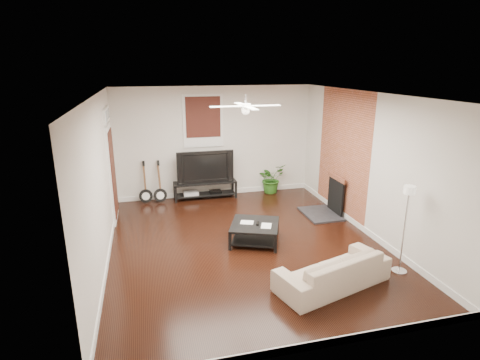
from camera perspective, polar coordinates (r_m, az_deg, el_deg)
The scene contains 14 objects.
room at distance 6.99m, azimuth 0.79°, elevation 1.05°, with size 5.01×6.01×2.81m.
brick_accent at distance 8.81m, azimuth 14.95°, elevation 3.76°, with size 0.02×2.20×2.80m, color #A35534.
fireplace at distance 8.93m, azimuth 12.88°, elevation -2.19°, with size 0.80×1.10×0.92m, color black.
window_back at distance 9.68m, azimuth -5.48°, elevation 8.67°, with size 1.00×0.06×1.30m, color #36100E.
door_left at distance 8.68m, azimuth -18.48°, elevation 2.26°, with size 0.08×1.00×2.50m, color white.
tv_stand at distance 9.88m, azimuth -5.16°, elevation -1.46°, with size 1.58×0.42×0.44m, color black.
tv at distance 9.72m, azimuth -5.28°, elevation 2.10°, with size 1.42×0.19×0.82m, color black.
coffee_table at distance 7.48m, azimuth 2.20°, elevation -7.80°, with size 0.89×0.89×0.37m, color black.
sofa at distance 6.23m, azimuth 13.57°, elevation -12.78°, with size 1.83×0.72×0.54m, color #BDA38D.
floor_lamp at distance 6.74m, azimuth 23.15°, elevation -6.83°, with size 0.25×0.25×1.50m, color white, non-canonical shape.
potted_plant at distance 10.27m, azimuth 4.63°, elevation 0.23°, with size 0.70×0.60×0.77m, color #29611B.
guitar_left at distance 9.66m, azimuth -13.90°, elevation -0.41°, with size 0.33×0.23×1.05m, color black, non-canonical shape.
guitar_right at distance 9.64m, azimuth -11.83°, elevation -0.32°, with size 0.33×0.23×1.05m, color black, non-canonical shape.
ceiling_fan at distance 6.77m, azimuth 0.83°, elevation 10.88°, with size 1.24×1.24×0.32m, color white, non-canonical shape.
Camera 1 is at (-1.72, -6.51, 3.28)m, focal length 28.82 mm.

